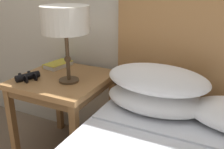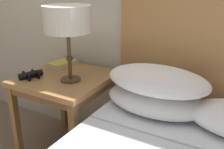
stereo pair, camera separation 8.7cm
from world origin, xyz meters
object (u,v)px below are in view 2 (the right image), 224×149
(table_lamp, at_px, (67,21))
(book_on_nightstand, at_px, (62,63))
(nightstand, at_px, (66,87))
(binoculars_pair, at_px, (31,75))

(table_lamp, relative_size, book_on_nightstand, 2.15)
(nightstand, height_order, book_on_nightstand, book_on_nightstand)
(nightstand, distance_m, binoculars_pair, 0.25)
(nightstand, relative_size, binoculars_pair, 3.74)
(nightstand, xyz_separation_m, book_on_nightstand, (-0.16, 0.17, 0.10))
(table_lamp, bearing_deg, binoculars_pair, -160.12)
(book_on_nightstand, relative_size, binoculars_pair, 1.37)
(nightstand, distance_m, table_lamp, 0.48)
(book_on_nightstand, bearing_deg, table_lamp, -40.61)
(table_lamp, height_order, binoculars_pair, table_lamp)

